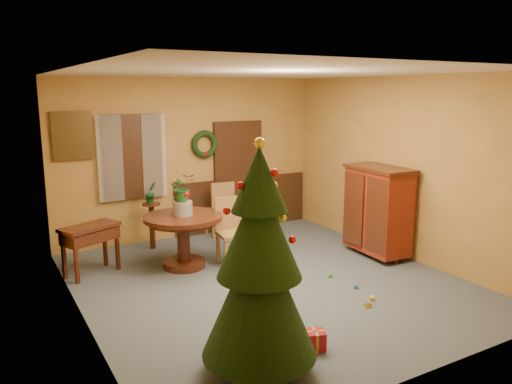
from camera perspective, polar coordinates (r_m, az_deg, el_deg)
room_envelope at (r=9.31m, az=-6.14°, el=1.87°), size 5.50×5.50×5.50m
dining_table at (r=7.66m, az=-8.31°, el=-4.44°), size 1.19×1.19×0.82m
urn at (r=7.57m, az=-8.38°, el=-1.86°), size 0.29×0.29×0.22m
centerpiece_plant at (r=7.50m, az=-8.45°, el=0.51°), size 0.38×0.33×0.42m
chair_near at (r=7.82m, az=-2.89°, el=-4.14°), size 0.49×0.49×1.04m
chair_far at (r=9.23m, az=-4.09°, el=-1.73°), size 0.46×0.46×1.03m
guitar at (r=7.55m, az=-0.76°, el=-6.24°), size 0.40×0.52×0.71m
plant_stand at (r=8.69m, az=-11.82°, el=-3.20°), size 0.31×0.31×0.79m
stand_plant at (r=8.58m, az=-11.95°, el=-0.05°), size 0.26×0.23×0.38m
christmas_tree at (r=4.64m, az=0.38°, el=-8.50°), size 1.09×1.09×2.26m
writing_desk at (r=7.69m, az=-18.42°, el=-4.95°), size 0.93×0.72×0.74m
sideboard at (r=8.31m, az=13.75°, el=-1.86°), size 0.67×1.18×1.47m
gift_a at (r=4.82m, az=-0.68°, el=-20.95°), size 0.33×0.30×0.14m
gift_b at (r=5.48m, az=6.73°, el=-16.44°), size 0.25×0.25×0.20m
gift_c at (r=5.49m, az=-2.62°, el=-16.65°), size 0.31×0.31×0.14m
gift_d at (r=5.17m, az=3.90°, el=-18.62°), size 0.40×0.27×0.13m
toy_a at (r=7.09m, az=11.35°, el=-10.55°), size 0.09×0.09×0.05m
toy_b at (r=7.42m, az=8.47°, el=-9.39°), size 0.06×0.06×0.06m
toy_c at (r=6.76m, az=13.09°, el=-11.76°), size 0.09×0.09×0.05m
toy_d at (r=7.45m, az=4.40°, el=-9.22°), size 0.06×0.06×0.06m
toy_e at (r=6.55m, az=12.70°, el=-12.53°), size 0.09×0.06×0.05m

